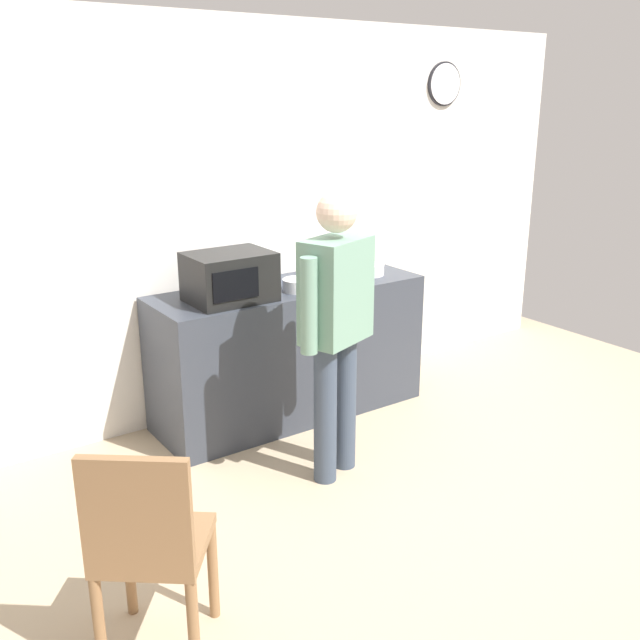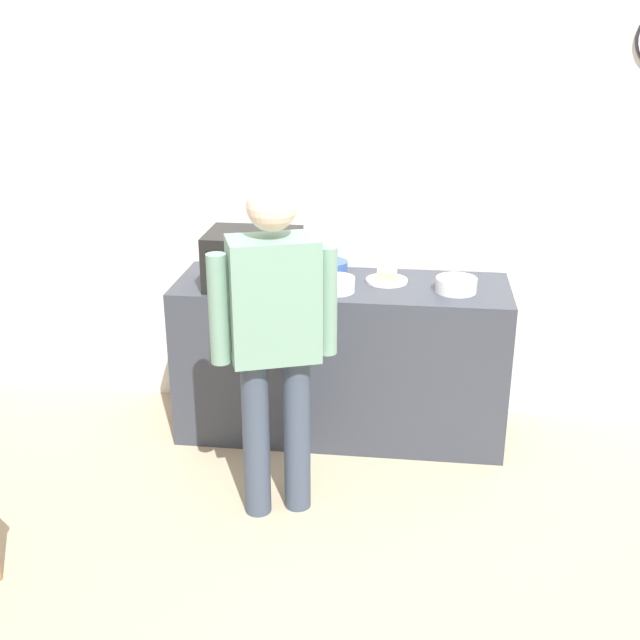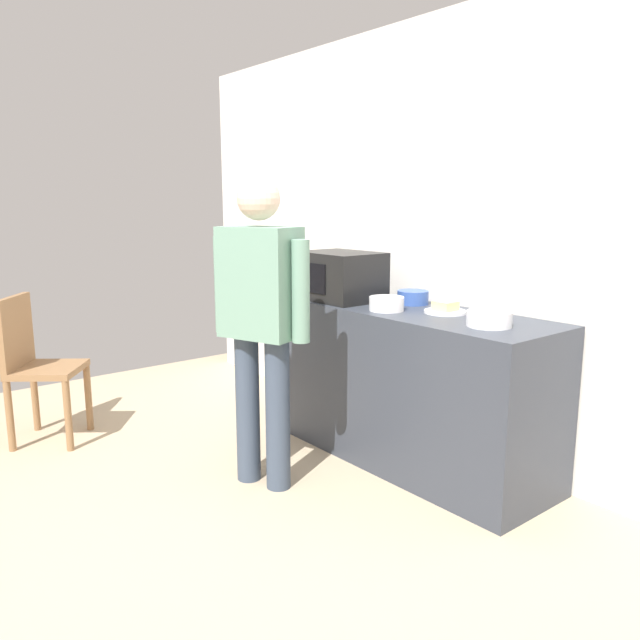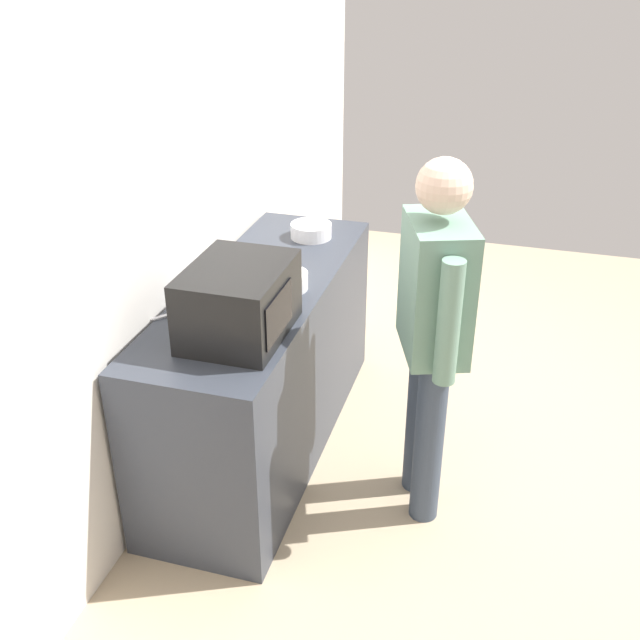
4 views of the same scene
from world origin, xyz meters
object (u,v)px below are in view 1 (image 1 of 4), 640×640
at_px(salad_bowl, 368,269).
at_px(spoon_utensil, 223,289).
at_px(mixing_bowl, 267,277).
at_px(sandwich_plate, 314,276).
at_px(wooden_chair, 148,544).
at_px(fork_utensil, 215,286).
at_px(person_standing, 336,316).
at_px(cereal_bowl, 298,285).
at_px(microwave, 230,277).

relative_size(salad_bowl, spoon_utensil, 1.30).
height_order(mixing_bowl, spoon_utensil, mixing_bowl).
relative_size(sandwich_plate, spoon_utensil, 1.37).
bearing_deg(wooden_chair, spoon_utensil, 54.88).
distance_m(fork_utensil, person_standing, 1.12).
xyz_separation_m(sandwich_plate, fork_utensil, (-0.65, 0.20, -0.02)).
bearing_deg(spoon_utensil, cereal_bowl, -38.48).
distance_m(spoon_utensil, person_standing, 1.03).
bearing_deg(fork_utensil, sandwich_plate, -17.01).
height_order(cereal_bowl, fork_utensil, cereal_bowl).
xyz_separation_m(cereal_bowl, mixing_bowl, (-0.06, 0.28, 0.00)).
bearing_deg(cereal_bowl, sandwich_plate, 37.07).
bearing_deg(microwave, person_standing, -71.79).
xyz_separation_m(person_standing, wooden_chair, (-1.42, -0.77, -0.44)).
bearing_deg(fork_utensil, spoon_utensil, -81.88).
height_order(cereal_bowl, spoon_utensil, cereal_bowl).
xyz_separation_m(fork_utensil, person_standing, (0.18, -1.11, 0.04)).
bearing_deg(wooden_chair, cereal_bowl, 42.19).
bearing_deg(microwave, spoon_utensil, 72.10).
distance_m(microwave, spoon_utensil, 0.30).
distance_m(sandwich_plate, cereal_bowl, 0.33).
relative_size(cereal_bowl, mixing_bowl, 1.05).
bearing_deg(fork_utensil, cereal_bowl, -45.25).
relative_size(mixing_bowl, fork_utensil, 1.10).
xyz_separation_m(sandwich_plate, salad_bowl, (0.38, -0.12, 0.02)).
bearing_deg(sandwich_plate, person_standing, -117.58).
height_order(sandwich_plate, wooden_chair, sandwich_plate).
distance_m(microwave, sandwich_plate, 0.75).
distance_m(cereal_bowl, wooden_chair, 2.25).
bearing_deg(wooden_chair, fork_utensil, 56.55).
distance_m(salad_bowl, person_standing, 1.16).
distance_m(cereal_bowl, mixing_bowl, 0.29).
distance_m(microwave, salad_bowl, 1.11).
distance_m(microwave, cereal_bowl, 0.48).
bearing_deg(person_standing, salad_bowl, 42.71).
relative_size(spoon_utensil, person_standing, 0.10).
bearing_deg(person_standing, mixing_bowl, 81.28).
height_order(salad_bowl, wooden_chair, salad_bowl).
bearing_deg(cereal_bowl, microwave, 174.07).
xyz_separation_m(cereal_bowl, wooden_chair, (-1.64, -1.48, -0.43)).
distance_m(cereal_bowl, fork_utensil, 0.56).
relative_size(sandwich_plate, wooden_chair, 0.25).
bearing_deg(mixing_bowl, fork_utensil, 161.24).
bearing_deg(person_standing, sandwich_plate, 62.42).
bearing_deg(sandwich_plate, cereal_bowl, -142.93).
distance_m(salad_bowl, cereal_bowl, 0.64).
bearing_deg(wooden_chair, mixing_bowl, 48.28).
height_order(sandwich_plate, cereal_bowl, cereal_bowl).
relative_size(cereal_bowl, person_standing, 0.12).
bearing_deg(sandwich_plate, salad_bowl, -17.81).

